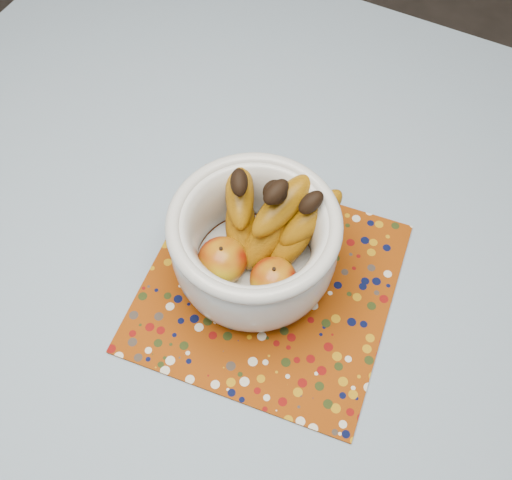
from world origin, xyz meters
The scene contains 4 objects.
table centered at (0.00, 0.00, 0.67)m, with size 1.20×1.20×0.75m.
tablecloth centered at (0.00, 0.00, 0.76)m, with size 1.32×1.32×0.01m, color #6587A9.
placemat centered at (0.08, 0.00, 0.76)m, with size 0.34×0.34×0.00m, color #7B3006.
fruit_bowl centered at (0.06, 0.02, 0.84)m, with size 0.25×0.24×0.18m.
Camera 1 is at (0.24, -0.36, 1.53)m, focal length 42.00 mm.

